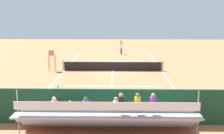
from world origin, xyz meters
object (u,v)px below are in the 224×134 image
at_px(bleacher_stand, 106,116).
at_px(line_judge, 56,101).
at_px(tennis_ball_near, 133,54).
at_px(umpire_chair, 52,58).
at_px(tennis_racket, 115,54).
at_px(tennis_player, 121,47).
at_px(tennis_ball_far, 134,57).
at_px(courtside_bench, 141,110).
at_px(equipment_bag, 111,117).
at_px(tennis_net, 113,66).

xyz_separation_m(bleacher_stand, line_judge, (3.02, -2.31, 0.06)).
bearing_deg(tennis_ball_near, umpire_chair, 50.63).
height_order(tennis_racket, tennis_ball_near, tennis_ball_near).
relative_size(umpire_chair, tennis_player, 1.11).
distance_m(bleacher_stand, tennis_racket, 26.31).
distance_m(umpire_chair, tennis_ball_far, 12.04).
height_order(courtside_bench, tennis_player, tennis_player).
xyz_separation_m(courtside_bench, tennis_player, (0.92, -24.29, 0.46)).
xyz_separation_m(umpire_chair, tennis_racket, (-6.34, -11.07, -1.30)).
distance_m(bleacher_stand, equipment_bag, 2.14).
distance_m(tennis_racket, tennis_ball_far, 3.78).
bearing_deg(tennis_player, umpire_chair, 57.31).
distance_m(tennis_player, line_judge, 24.42).
relative_size(equipment_bag, tennis_ball_near, 13.64).
relative_size(tennis_racket, tennis_ball_far, 8.03).
xyz_separation_m(tennis_ball_near, line_judge, (5.61, 23.54, 0.98)).
distance_m(equipment_bag, tennis_ball_near, 24.00).
height_order(tennis_player, line_judge, same).
relative_size(bleacher_stand, umpire_chair, 4.23).
bearing_deg(equipment_bag, tennis_player, -91.91).
distance_m(courtside_bench, line_judge, 5.00).
xyz_separation_m(tennis_racket, line_judge, (3.22, 23.98, 1.00)).
distance_m(courtside_bench, tennis_player, 24.31).
xyz_separation_m(tennis_player, tennis_racket, (0.83, 0.10, -1.00)).
bearing_deg(tennis_racket, tennis_player, -173.33).
height_order(umpire_chair, tennis_ball_far, umpire_chair).
bearing_deg(bleacher_stand, tennis_ball_far, -96.39).
distance_m(tennis_net, umpire_chair, 6.25).
bearing_deg(tennis_ball_near, tennis_player, -19.03).
height_order(tennis_net, tennis_ball_far, tennis_net).
relative_size(courtside_bench, equipment_bag, 2.00).
bearing_deg(bleacher_stand, equipment_bag, -96.36).
bearing_deg(line_judge, tennis_player, -99.55).
bearing_deg(tennis_net, tennis_racket, -90.74).
distance_m(courtside_bench, tennis_ball_near, 23.77).
bearing_deg(tennis_ball_far, tennis_ball_near, -89.33).
height_order(tennis_player, tennis_ball_far, tennis_player).
xyz_separation_m(tennis_net, bleacher_stand, (0.06, 15.38, 0.46)).
bearing_deg(tennis_ball_near, tennis_net, 76.45).
xyz_separation_m(umpire_chair, equipment_bag, (-6.36, 13.25, -1.13)).
bearing_deg(tennis_net, tennis_ball_far, -107.68).
bearing_deg(bleacher_stand, courtside_bench, -132.94).
height_order(umpire_chair, tennis_ball_near, umpire_chair).
relative_size(bleacher_stand, courtside_bench, 5.03).
xyz_separation_m(equipment_bag, tennis_ball_near, (-2.37, -23.88, -0.15)).
height_order(equipment_bag, tennis_player, tennis_player).
distance_m(courtside_bench, tennis_racket, 24.26).
height_order(equipment_bag, tennis_ball_far, equipment_bag).
relative_size(tennis_ball_far, line_judge, 0.03).
height_order(bleacher_stand, courtside_bench, bleacher_stand).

